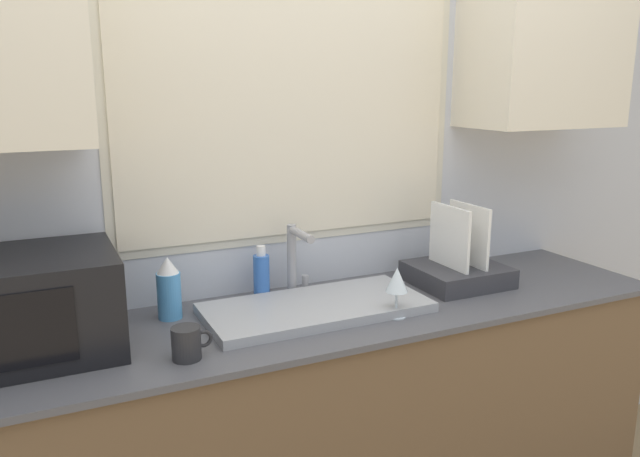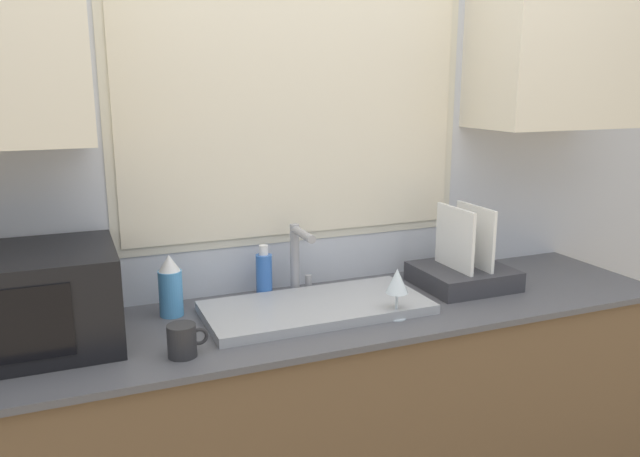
% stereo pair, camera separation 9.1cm
% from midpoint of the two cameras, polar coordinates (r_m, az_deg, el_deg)
% --- Properties ---
extents(countertop, '(2.37, 0.59, 0.93)m').
position_cam_midpoint_polar(countertop, '(2.22, -0.58, -18.82)').
color(countertop, brown).
rests_on(countertop, ground_plane).
extents(wall_back, '(6.00, 0.38, 2.60)m').
position_cam_midpoint_polar(wall_back, '(2.15, -3.66, 6.99)').
color(wall_back, silver).
rests_on(wall_back, ground_plane).
extents(sink_basin, '(0.71, 0.33, 0.03)m').
position_cam_midpoint_polar(sink_basin, '(2.00, -1.69, -7.25)').
color(sink_basin, '#9EA0A5').
rests_on(sink_basin, countertop).
extents(faucet, '(0.08, 0.18, 0.25)m').
position_cam_midpoint_polar(faucet, '(2.11, -3.49, -2.40)').
color(faucet, '#99999E').
rests_on(faucet, countertop).
extents(microwave, '(0.49, 0.39, 0.27)m').
position_cam_midpoint_polar(microwave, '(1.86, -26.91, -6.34)').
color(microwave, black).
rests_on(microwave, countertop).
extents(dish_rack, '(0.32, 0.29, 0.29)m').
position_cam_midpoint_polar(dish_rack, '(2.30, 11.35, -3.61)').
color(dish_rack, '#333338').
rests_on(dish_rack, countertop).
extents(spray_bottle, '(0.07, 0.07, 0.20)m').
position_cam_midpoint_polar(spray_bottle, '(1.99, -14.94, -5.38)').
color(spray_bottle, '#4C99D8').
rests_on(spray_bottle, countertop).
extents(soap_bottle, '(0.05, 0.05, 0.18)m').
position_cam_midpoint_polar(soap_bottle, '(2.11, -6.61, -4.31)').
color(soap_bottle, blue).
rests_on(soap_bottle, countertop).
extents(mug_near_sink, '(0.11, 0.08, 0.09)m').
position_cam_midpoint_polar(mug_near_sink, '(1.71, -13.59, -10.16)').
color(mug_near_sink, '#262628').
rests_on(mug_near_sink, countertop).
extents(wine_glass, '(0.07, 0.07, 0.16)m').
position_cam_midpoint_polar(wine_glass, '(1.93, 5.71, -4.84)').
color(wine_glass, silver).
rests_on(wine_glass, countertop).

